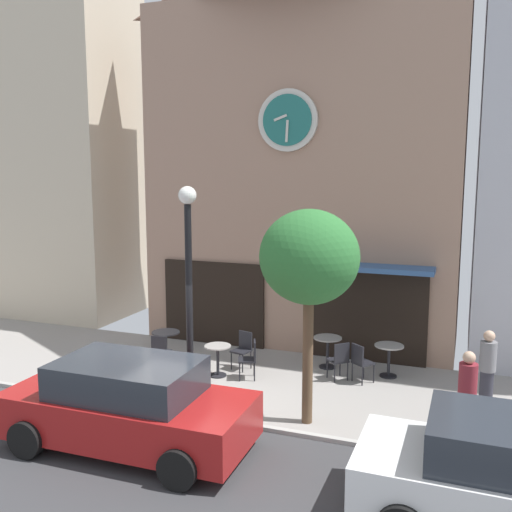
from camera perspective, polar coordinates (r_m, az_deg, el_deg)
name	(u,v)px	position (r m, az deg, el deg)	size (l,w,h in m)	color
ground_plane	(170,424)	(11.45, -8.62, -16.28)	(25.06, 9.96, 0.13)	gray
clock_building	(304,121)	(16.12, 4.85, 13.29)	(8.46, 4.27, 11.80)	#9E7A66
neighbor_building_left	(50,87)	(20.58, -19.94, 15.64)	(5.34, 3.23, 15.00)	beige
street_lamp	(189,296)	(11.56, -6.72, -3.99)	(0.36, 0.36, 4.47)	black
street_tree	(309,259)	(10.47, 5.34, -0.28)	(1.86, 1.68, 4.09)	brown
cafe_table_center_left	(166,340)	(14.72, -9.02, -8.32)	(0.71, 0.71, 0.75)	black
cafe_table_center_right	(218,356)	(13.52, -3.85, -9.95)	(0.62, 0.62, 0.74)	black
cafe_table_near_door	(328,346)	(14.13, 7.19, -8.98)	(0.69, 0.69, 0.76)	black
cafe_table_center	(389,355)	(13.79, 13.18, -9.63)	(0.67, 0.67, 0.76)	black
cafe_chair_mid_row	(251,357)	(13.31, -0.56, -10.04)	(0.52, 0.52, 0.90)	black
cafe_chair_right_end	(339,358)	(13.34, 8.37, -10.09)	(0.57, 0.57, 0.90)	black
cafe_chair_near_lamp	(361,360)	(13.29, 10.44, -10.22)	(0.56, 0.56, 0.90)	black
cafe_chair_facing_wall	(161,350)	(13.96, -9.55, -9.27)	(0.47, 0.47, 0.90)	black
cafe_chair_curbside	(243,347)	(13.99, -1.30, -9.12)	(0.49, 0.49, 0.90)	black
pedestrian_maroon	(467,396)	(10.90, 20.40, -13.01)	(0.45, 0.45, 1.67)	#2D2D38
pedestrian_grey	(487,370)	(12.35, 22.17, -10.55)	(0.44, 0.44, 1.67)	#2D2D38
parked_car_red	(128,405)	(10.37, -12.67, -14.40)	(4.32, 2.07, 1.55)	maroon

